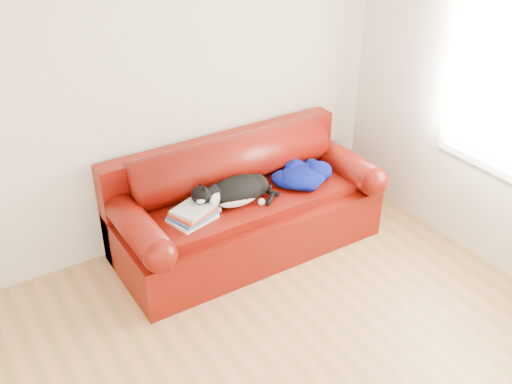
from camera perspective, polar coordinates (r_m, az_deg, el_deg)
room_shell at (r=2.77m, az=4.07°, el=3.89°), size 4.52×4.02×2.61m
sofa_base at (r=4.84m, az=-0.91°, el=-2.85°), size 2.10×0.90×0.50m
sofa_back at (r=4.86m, az=-2.43°, el=1.49°), size 2.10×1.01×0.88m
book_stack at (r=4.39m, az=-6.01°, el=-2.06°), size 0.37×0.32×0.10m
cat at (r=4.54m, az=-1.79°, el=0.06°), size 0.71×0.32×0.26m
blanket at (r=4.85m, az=4.46°, el=1.66°), size 0.56×0.45×0.15m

